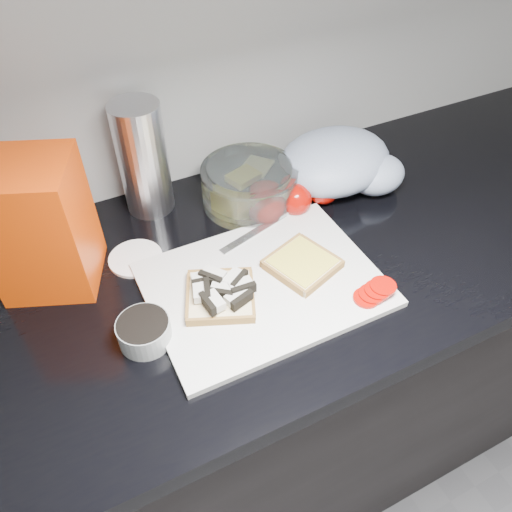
% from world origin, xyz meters
% --- Properties ---
extents(base_cabinet, '(3.50, 0.60, 0.86)m').
position_xyz_m(base_cabinet, '(0.00, 1.20, 0.43)').
color(base_cabinet, black).
rests_on(base_cabinet, ground).
extents(countertop, '(3.50, 0.64, 0.04)m').
position_xyz_m(countertop, '(0.00, 1.20, 0.88)').
color(countertop, black).
rests_on(countertop, base_cabinet).
extents(cutting_board, '(0.40, 0.30, 0.01)m').
position_xyz_m(cutting_board, '(0.00, 1.13, 0.91)').
color(cutting_board, silver).
rests_on(cutting_board, countertop).
extents(bread_left, '(0.16, 0.16, 0.04)m').
position_xyz_m(bread_left, '(-0.08, 1.13, 0.92)').
color(bread_left, beige).
rests_on(bread_left, cutting_board).
extents(bread_right, '(0.14, 0.14, 0.02)m').
position_xyz_m(bread_right, '(0.08, 1.13, 0.92)').
color(bread_right, beige).
rests_on(bread_right, cutting_board).
extents(tomato_slices, '(0.09, 0.06, 0.02)m').
position_xyz_m(tomato_slices, '(0.16, 1.02, 0.92)').
color(tomato_slices, '#A20A03').
rests_on(tomato_slices, cutting_board).
extents(knife, '(0.21, 0.07, 0.01)m').
position_xyz_m(knife, '(0.09, 1.26, 0.92)').
color(knife, silver).
rests_on(knife, cutting_board).
extents(seed_tub, '(0.09, 0.09, 0.04)m').
position_xyz_m(seed_tub, '(-0.22, 1.11, 0.92)').
color(seed_tub, gray).
rests_on(seed_tub, countertop).
extents(tub_lid, '(0.13, 0.13, 0.01)m').
position_xyz_m(tub_lid, '(-0.18, 1.29, 0.90)').
color(tub_lid, white).
rests_on(tub_lid, countertop).
extents(glass_bowl, '(0.20, 0.20, 0.08)m').
position_xyz_m(glass_bowl, '(0.08, 1.36, 0.94)').
color(glass_bowl, silver).
rests_on(glass_bowl, countertop).
extents(bread_bag, '(0.19, 0.19, 0.24)m').
position_xyz_m(bread_bag, '(-0.32, 1.32, 1.02)').
color(bread_bag, '#ED2C03').
rests_on(bread_bag, countertop).
extents(steel_canister, '(0.10, 0.10, 0.23)m').
position_xyz_m(steel_canister, '(-0.11, 1.44, 1.02)').
color(steel_canister, silver).
rests_on(steel_canister, countertop).
extents(grocery_bag, '(0.28, 0.24, 0.11)m').
position_xyz_m(grocery_bag, '(0.29, 1.33, 0.95)').
color(grocery_bag, '#9FABC4').
rests_on(grocery_bag, countertop).
extents(whole_tomatoes, '(0.20, 0.08, 0.07)m').
position_xyz_m(whole_tomatoes, '(0.15, 1.29, 0.93)').
color(whole_tomatoes, '#A20A03').
rests_on(whole_tomatoes, countertop).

